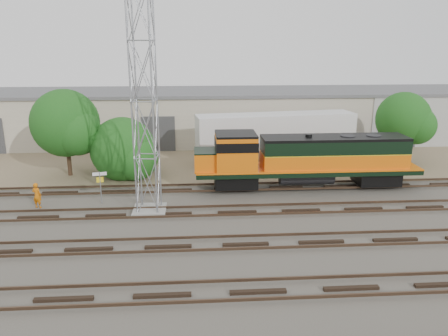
{
  "coord_description": "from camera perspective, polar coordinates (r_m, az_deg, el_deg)",
  "views": [
    {
      "loc": [
        -2.55,
        -23.53,
        10.14
      ],
      "look_at": [
        -0.64,
        4.0,
        2.2
      ],
      "focal_mm": 35.0,
      "sensor_mm": 36.0,
      "label": 1
    }
  ],
  "objects": [
    {
      "name": "ground",
      "position": [
        25.75,
        2.06,
        -7.15
      ],
      "size": [
        140.0,
        140.0,
        0.0
      ],
      "primitive_type": "plane",
      "color": "#47423A",
      "rests_on": "ground"
    },
    {
      "name": "dirt_strip",
      "position": [
        39.92,
        -0.16,
        1.35
      ],
      "size": [
        80.0,
        16.0,
        0.02
      ],
      "primitive_type": "cube",
      "color": "#726047",
      "rests_on": "ground"
    },
    {
      "name": "tracks",
      "position": [
        23.01,
        2.85,
        -9.9
      ],
      "size": [
        80.0,
        20.4,
        0.28
      ],
      "color": "black",
      "rests_on": "ground"
    },
    {
      "name": "warehouse",
      "position": [
        47.18,
        -0.76,
        6.92
      ],
      "size": [
        58.4,
        10.4,
        5.3
      ],
      "color": "beige",
      "rests_on": "ground"
    },
    {
      "name": "locomotive",
      "position": [
        31.53,
        10.36,
        1.25
      ],
      "size": [
        15.99,
        2.81,
        3.84
      ],
      "color": "black",
      "rests_on": "tracks"
    },
    {
      "name": "signal_tower",
      "position": [
        26.09,
        -10.34,
        8.12
      ],
      "size": [
        2.01,
        2.01,
        13.63
      ],
      "rotation": [
        0.0,
        0.0,
        -0.13
      ],
      "color": "gray",
      "rests_on": "ground"
    },
    {
      "name": "sign_post",
      "position": [
        29.29,
        -15.88,
        -1.69
      ],
      "size": [
        0.88,
        0.22,
        2.18
      ],
      "color": "gray",
      "rests_on": "ground"
    },
    {
      "name": "worker",
      "position": [
        30.13,
        -23.24,
        -3.31
      ],
      "size": [
        0.7,
        0.56,
        1.66
      ],
      "primitive_type": "imported",
      "rotation": [
        0.0,
        0.0,
        2.83
      ],
      "color": "#D1680B",
      "rests_on": "ground"
    },
    {
      "name": "semi_trailer",
      "position": [
        38.45,
        7.23,
        4.72
      ],
      "size": [
        14.05,
        4.61,
        4.25
      ],
      "rotation": [
        0.0,
        0.0,
        0.14
      ],
      "color": "silver",
      "rests_on": "ground"
    },
    {
      "name": "dumpster_blue",
      "position": [
        43.93,
        19.43,
        2.79
      ],
      "size": [
        1.8,
        1.72,
        1.5
      ],
      "primitive_type": "cube",
      "rotation": [
        0.0,
        0.0,
        0.14
      ],
      "color": "navy",
      "rests_on": "ground"
    },
    {
      "name": "tree_west",
      "position": [
        35.55,
        -19.67,
        5.28
      ],
      "size": [
        5.46,
        5.2,
        6.8
      ],
      "color": "#382619",
      "rests_on": "ground"
    },
    {
      "name": "tree_mid",
      "position": [
        34.44,
        -12.67,
        2.11
      ],
      "size": [
        5.25,
        5.0,
        5.0
      ],
      "color": "#382619",
      "rests_on": "ground"
    },
    {
      "name": "tree_east",
      "position": [
        40.41,
        22.74,
        5.73
      ],
      "size": [
        4.8,
        4.57,
        6.17
      ],
      "color": "#382619",
      "rests_on": "ground"
    }
  ]
}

